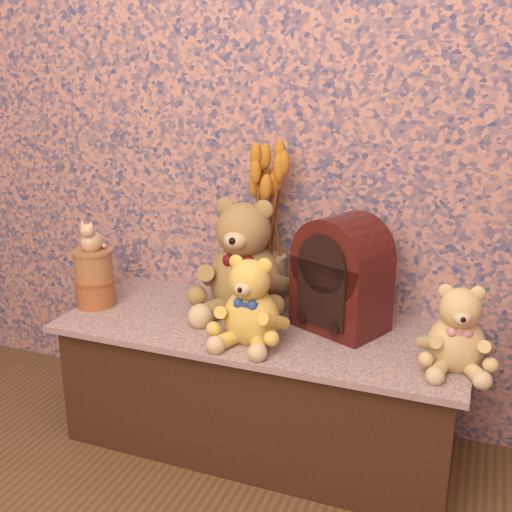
{
  "coord_description": "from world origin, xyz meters",
  "views": [
    {
      "loc": [
        0.62,
        -0.4,
        1.19
      ],
      "look_at": [
        0.0,
        1.2,
        0.66
      ],
      "focal_mm": 42.43,
      "sensor_mm": 36.0,
      "label": 1
    }
  ],
  "objects_px": {
    "cat_figurine": "(91,235)",
    "cathedral_radio": "(342,273)",
    "teddy_medium": "(252,296)",
    "ceramic_vase": "(270,282)",
    "biscuit_tin_lower": "(96,292)",
    "teddy_large": "(246,251)",
    "teddy_small": "(458,323)"
  },
  "relations": [
    {
      "from": "teddy_medium",
      "to": "biscuit_tin_lower",
      "type": "height_order",
      "value": "teddy_medium"
    },
    {
      "from": "cathedral_radio",
      "to": "cat_figurine",
      "type": "relative_size",
      "value": 3.24
    },
    {
      "from": "teddy_small",
      "to": "cat_figurine",
      "type": "distance_m",
      "value": 1.17
    },
    {
      "from": "teddy_medium",
      "to": "cat_figurine",
      "type": "height_order",
      "value": "cat_figurine"
    },
    {
      "from": "teddy_large",
      "to": "biscuit_tin_lower",
      "type": "xyz_separation_m",
      "value": [
        -0.49,
        -0.14,
        -0.16
      ]
    },
    {
      "from": "teddy_medium",
      "to": "cat_figurine",
      "type": "relative_size",
      "value": 2.54
    },
    {
      "from": "cathedral_radio",
      "to": "biscuit_tin_lower",
      "type": "bearing_deg",
      "value": -147.4
    },
    {
      "from": "teddy_small",
      "to": "cathedral_radio",
      "type": "relative_size",
      "value": 0.71
    },
    {
      "from": "teddy_medium",
      "to": "ceramic_vase",
      "type": "xyz_separation_m",
      "value": [
        -0.04,
        0.26,
        -0.05
      ]
    },
    {
      "from": "cathedral_radio",
      "to": "ceramic_vase",
      "type": "relative_size",
      "value": 1.96
    },
    {
      "from": "teddy_medium",
      "to": "teddy_small",
      "type": "height_order",
      "value": "teddy_medium"
    },
    {
      "from": "teddy_medium",
      "to": "biscuit_tin_lower",
      "type": "distance_m",
      "value": 0.61
    },
    {
      "from": "teddy_large",
      "to": "ceramic_vase",
      "type": "distance_m",
      "value": 0.14
    },
    {
      "from": "biscuit_tin_lower",
      "to": "teddy_large",
      "type": "bearing_deg",
      "value": 15.93
    },
    {
      "from": "cathedral_radio",
      "to": "cat_figurine",
      "type": "distance_m",
      "value": 0.83
    },
    {
      "from": "teddy_medium",
      "to": "teddy_small",
      "type": "distance_m",
      "value": 0.57
    },
    {
      "from": "teddy_medium",
      "to": "ceramic_vase",
      "type": "distance_m",
      "value": 0.27
    },
    {
      "from": "cat_figurine",
      "to": "cathedral_radio",
      "type": "bearing_deg",
      "value": -6.12
    },
    {
      "from": "ceramic_vase",
      "to": "cat_figurine",
      "type": "distance_m",
      "value": 0.61
    },
    {
      "from": "teddy_small",
      "to": "teddy_large",
      "type": "bearing_deg",
      "value": 156.54
    },
    {
      "from": "teddy_medium",
      "to": "biscuit_tin_lower",
      "type": "xyz_separation_m",
      "value": [
        -0.6,
        0.07,
        -0.09
      ]
    },
    {
      "from": "ceramic_vase",
      "to": "biscuit_tin_lower",
      "type": "height_order",
      "value": "ceramic_vase"
    },
    {
      "from": "teddy_medium",
      "to": "teddy_large",
      "type": "bearing_deg",
      "value": 116.65
    },
    {
      "from": "teddy_small",
      "to": "cat_figurine",
      "type": "xyz_separation_m",
      "value": [
        -1.17,
        0.03,
        0.12
      ]
    },
    {
      "from": "teddy_large",
      "to": "teddy_medium",
      "type": "bearing_deg",
      "value": -67.04
    },
    {
      "from": "cathedral_radio",
      "to": "teddy_small",
      "type": "bearing_deg",
      "value": 2.24
    },
    {
      "from": "ceramic_vase",
      "to": "teddy_large",
      "type": "bearing_deg",
      "value": -139.67
    },
    {
      "from": "teddy_small",
      "to": "ceramic_vase",
      "type": "height_order",
      "value": "teddy_small"
    },
    {
      "from": "cathedral_radio",
      "to": "ceramic_vase",
      "type": "distance_m",
      "value": 0.29
    },
    {
      "from": "teddy_small",
      "to": "biscuit_tin_lower",
      "type": "bearing_deg",
      "value": 169.2
    },
    {
      "from": "biscuit_tin_lower",
      "to": "cat_figurine",
      "type": "bearing_deg",
      "value": 0.0
    },
    {
      "from": "teddy_large",
      "to": "cat_figurine",
      "type": "height_order",
      "value": "teddy_large"
    }
  ]
}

